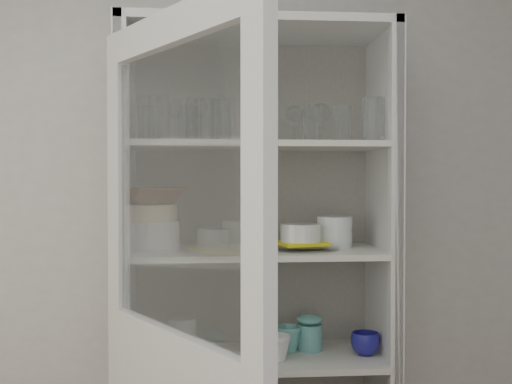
% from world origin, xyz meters
% --- Properties ---
extents(wall_back, '(3.60, 0.02, 2.60)m').
position_xyz_m(wall_back, '(0.00, 1.50, 1.30)').
color(wall_back, '#B0AFAD').
rests_on(wall_back, ground).
extents(pantry_cabinet, '(1.00, 0.45, 2.10)m').
position_xyz_m(pantry_cabinet, '(0.20, 1.34, 0.94)').
color(pantry_cabinet, silver).
rests_on(pantry_cabinet, floor).
extents(tumbler_0, '(0.10, 0.10, 0.15)m').
position_xyz_m(tumbler_0, '(-0.05, 1.14, 1.73)').
color(tumbler_0, silver).
rests_on(tumbler_0, shelf_glass).
extents(tumbler_1, '(0.08, 0.08, 0.14)m').
position_xyz_m(tumbler_1, '(0.06, 1.15, 1.73)').
color(tumbler_1, silver).
rests_on(tumbler_1, shelf_glass).
extents(tumbler_2, '(0.09, 0.09, 0.15)m').
position_xyz_m(tumbler_2, '(0.03, 1.16, 1.74)').
color(tumbler_2, silver).
rests_on(tumbler_2, shelf_glass).
extents(tumbler_3, '(0.07, 0.07, 0.14)m').
position_xyz_m(tumbler_3, '(0.23, 1.17, 1.73)').
color(tumbler_3, silver).
rests_on(tumbler_3, shelf_glass).
extents(tumbler_4, '(0.08, 0.08, 0.13)m').
position_xyz_m(tumbler_4, '(0.39, 1.13, 1.72)').
color(tumbler_4, silver).
rests_on(tumbler_4, shelf_glass).
extents(tumbler_5, '(0.09, 0.09, 0.13)m').
position_xyz_m(tumbler_5, '(0.51, 1.16, 1.73)').
color(tumbler_5, silver).
rests_on(tumbler_5, shelf_glass).
extents(tumbler_6, '(0.08, 0.08, 0.16)m').
position_xyz_m(tumbler_6, '(0.61, 1.12, 1.74)').
color(tumbler_6, silver).
rests_on(tumbler_6, shelf_glass).
extents(tumbler_7, '(0.09, 0.09, 0.13)m').
position_xyz_m(tumbler_7, '(-0.21, 1.27, 1.73)').
color(tumbler_7, silver).
rests_on(tumbler_7, shelf_glass).
extents(tumbler_8, '(0.08, 0.08, 0.14)m').
position_xyz_m(tumbler_8, '(-0.19, 1.29, 1.73)').
color(tumbler_8, silver).
rests_on(tumbler_8, shelf_glass).
extents(tumbler_9, '(0.08, 0.08, 0.13)m').
position_xyz_m(tumbler_9, '(-0.05, 1.28, 1.73)').
color(tumbler_9, silver).
rests_on(tumbler_9, shelf_glass).
extents(goblet_0, '(0.08, 0.08, 0.17)m').
position_xyz_m(goblet_0, '(-0.06, 1.35, 1.75)').
color(goblet_0, silver).
rests_on(goblet_0, shelf_glass).
extents(goblet_1, '(0.07, 0.07, 0.16)m').
position_xyz_m(goblet_1, '(0.21, 1.34, 1.74)').
color(goblet_1, silver).
rests_on(goblet_1, shelf_glass).
extents(goblet_2, '(0.08, 0.08, 0.17)m').
position_xyz_m(goblet_2, '(0.36, 1.38, 1.75)').
color(goblet_2, silver).
rests_on(goblet_2, shelf_glass).
extents(goblet_3, '(0.08, 0.08, 0.18)m').
position_xyz_m(goblet_3, '(0.47, 1.39, 1.75)').
color(goblet_3, silver).
rests_on(goblet_3, shelf_glass).
extents(plate_stack_front, '(0.21, 0.21, 0.11)m').
position_xyz_m(plate_stack_front, '(-0.19, 1.24, 1.32)').
color(plate_stack_front, silver).
rests_on(plate_stack_front, shelf_plates).
extents(plate_stack_back, '(0.23, 0.23, 0.06)m').
position_xyz_m(plate_stack_back, '(-0.21, 1.36, 1.29)').
color(plate_stack_back, silver).
rests_on(plate_stack_back, shelf_plates).
extents(cream_bowl, '(0.24, 0.24, 0.06)m').
position_xyz_m(cream_bowl, '(-0.19, 1.24, 1.40)').
color(cream_bowl, beige).
rests_on(cream_bowl, plate_stack_front).
extents(terracotta_bowl, '(0.33, 0.33, 0.06)m').
position_xyz_m(terracotta_bowl, '(-0.19, 1.24, 1.46)').
color(terracotta_bowl, '#4D2D1C').
rests_on(terracotta_bowl, cream_bowl).
extents(glass_platter, '(0.37, 0.37, 0.02)m').
position_xyz_m(glass_platter, '(0.37, 1.25, 1.27)').
color(glass_platter, silver).
rests_on(glass_platter, shelf_plates).
extents(yellow_trivet, '(0.21, 0.21, 0.01)m').
position_xyz_m(yellow_trivet, '(0.37, 1.25, 1.28)').
color(yellow_trivet, yellow).
rests_on(yellow_trivet, glass_platter).
extents(white_ramekin, '(0.16, 0.16, 0.07)m').
position_xyz_m(white_ramekin, '(0.37, 1.25, 1.32)').
color(white_ramekin, silver).
rests_on(white_ramekin, yellow_trivet).
extents(grey_bowl_stack, '(0.13, 0.13, 0.12)m').
position_xyz_m(grey_bowl_stack, '(0.50, 1.29, 1.32)').
color(grey_bowl_stack, silver).
rests_on(grey_bowl_stack, shelf_plates).
extents(mug_blue, '(0.12, 0.12, 0.09)m').
position_xyz_m(mug_blue, '(0.61, 1.23, 0.90)').
color(mug_blue, navy).
rests_on(mug_blue, shelf_mugs).
extents(mug_teal, '(0.11, 0.11, 0.10)m').
position_xyz_m(mug_teal, '(0.33, 1.30, 0.91)').
color(mug_teal, teal).
rests_on(mug_teal, shelf_mugs).
extents(mug_white, '(0.13, 0.13, 0.09)m').
position_xyz_m(mug_white, '(0.27, 1.18, 0.91)').
color(mug_white, silver).
rests_on(mug_white, shelf_mugs).
extents(teal_jar, '(0.10, 0.10, 0.12)m').
position_xyz_m(teal_jar, '(0.41, 1.31, 0.92)').
color(teal_jar, teal).
rests_on(teal_jar, shelf_mugs).
extents(measuring_cups, '(0.09, 0.09, 0.04)m').
position_xyz_m(measuring_cups, '(-0.07, 1.19, 0.88)').
color(measuring_cups, '#B7B9CD').
rests_on(measuring_cups, shelf_mugs).
extents(white_canister, '(0.15, 0.15, 0.13)m').
position_xyz_m(white_canister, '(-0.08, 1.32, 0.93)').
color(white_canister, silver).
rests_on(white_canister, shelf_mugs).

